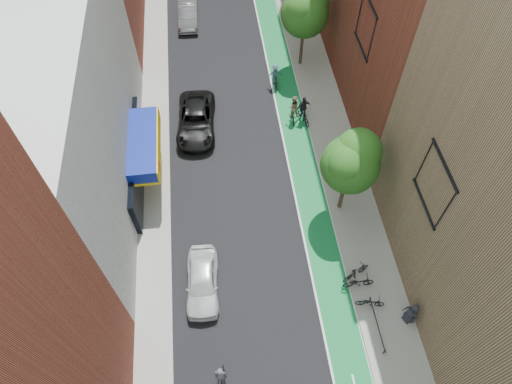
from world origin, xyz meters
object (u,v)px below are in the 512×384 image
object	(u,v)px
parked_car_black	(196,120)
cyclist_lead	(221,378)
cyclist_lane_mid	(303,112)
cyclist_lane_near	(293,110)
parked_car_white	(202,281)
parked_car_silver	(188,13)
pedestrian	(411,313)
cyclist_lane_far	(275,77)

from	to	relation	value
parked_car_black	cyclist_lead	bearing A→B (deg)	-84.25
parked_car_black	cyclist_lane_mid	size ratio (longest dim) A/B	2.65
parked_car_black	cyclist_lane_near	size ratio (longest dim) A/B	2.62
parked_car_white	cyclist_lane_mid	bearing A→B (deg)	60.10
parked_car_silver	cyclist_lead	size ratio (longest dim) A/B	2.24
cyclist_lane_near	parked_car_silver	bearing A→B (deg)	-57.60
parked_car_white	cyclist_lane_mid	xyz separation A→B (m)	(7.92, 12.20, 0.05)
parked_car_silver	cyclist_lead	xyz separation A→B (m)	(0.50, -30.51, -0.04)
pedestrian	parked_car_silver	bearing A→B (deg)	176.00
cyclist_lead	cyclist_lane_near	bearing A→B (deg)	-102.62
cyclist_lead	cyclist_lane_mid	distance (m)	18.87
cyclist_lane_mid	pedestrian	size ratio (longest dim) A/B	1.21
cyclist_lead	cyclist_lane_near	world-z (taller)	cyclist_lane_near
cyclist_lane_far	pedestrian	size ratio (longest dim) A/B	1.10
parked_car_white	parked_car_silver	distance (m)	25.30
cyclist_lane_near	pedestrian	distance (m)	16.02
cyclist_lane_mid	cyclist_lane_far	size ratio (longest dim) A/B	1.10
parked_car_silver	cyclist_lane_mid	distance (m)	15.24
parked_car_white	parked_car_silver	xyz separation A→B (m)	(0.15, 25.30, 0.01)
parked_car_silver	parked_car_black	bearing A→B (deg)	-86.72
parked_car_silver	cyclist_lane_near	size ratio (longest dim) A/B	2.13
cyclist_lane_far	pedestrian	world-z (taller)	cyclist_lane_far
cyclist_lead	parked_car_black	bearing A→B (deg)	-80.79
cyclist_lane_near	pedestrian	bearing A→B (deg)	106.94
cyclist_lane_mid	parked_car_silver	bearing A→B (deg)	-73.60
parked_car_white	parked_car_black	xyz separation A→B (m)	(0.22, 12.35, 0.04)
parked_car_black	parked_car_silver	xyz separation A→B (m)	(-0.08, 12.96, -0.03)
parked_car_white	parked_car_silver	world-z (taller)	parked_car_silver
cyclist_lane_mid	pedestrian	distance (m)	15.73
parked_car_white	pedestrian	size ratio (longest dim) A/B	2.48
parked_car_black	cyclist_lead	world-z (taller)	cyclist_lead
cyclist_lane_near	cyclist_lane_far	size ratio (longest dim) A/B	1.11
parked_car_white	cyclist_lane_near	distance (m)	14.29
parked_car_black	cyclist_lane_mid	xyz separation A→B (m)	(7.70, -0.14, 0.01)
cyclist_lane_far	cyclist_lane_near	bearing A→B (deg)	97.67
cyclist_lead	cyclist_lane_far	bearing A→B (deg)	-97.32
cyclist_lane_far	parked_car_black	bearing A→B (deg)	27.51
parked_car_white	pedestrian	distance (m)	11.31
cyclist_lane_near	parked_car_black	bearing A→B (deg)	3.86
parked_car_silver	cyclist_lead	bearing A→B (deg)	-86.14
pedestrian	cyclist_lane_near	bearing A→B (deg)	168.59
cyclist_lead	cyclist_lane_near	distance (m)	18.74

